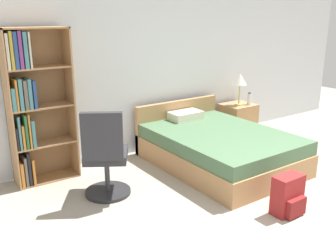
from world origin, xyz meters
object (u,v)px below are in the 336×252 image
(bookshelf, at_px, (31,104))
(table_lamp, at_px, (240,81))
(water_bottle, at_px, (249,99))
(bed, at_px, (217,147))
(nightstand, at_px, (237,120))
(backpack_red, at_px, (288,196))
(office_chair, at_px, (105,158))

(bookshelf, height_order, table_lamp, bookshelf)
(water_bottle, bearing_deg, bed, -153.66)
(bookshelf, bearing_deg, water_bottle, -3.49)
(bookshelf, relative_size, water_bottle, 9.10)
(nightstand, bearing_deg, water_bottle, -42.38)
(table_lamp, xyz_separation_m, backpack_red, (-1.45, -2.20, -0.78))
(water_bottle, bearing_deg, bookshelf, 176.51)
(bed, xyz_separation_m, nightstand, (1.17, 0.76, 0.03))
(office_chair, bearing_deg, nightstand, 15.47)
(table_lamp, bearing_deg, bed, -147.49)
(bed, xyz_separation_m, backpack_red, (-0.31, -1.47, -0.05))
(bed, bearing_deg, bookshelf, 159.02)
(bookshelf, bearing_deg, table_lamp, -2.24)
(nightstand, xyz_separation_m, water_bottle, (0.13, -0.12, 0.38))
(bookshelf, xyz_separation_m, table_lamp, (3.38, -0.13, -0.02))
(bed, bearing_deg, office_chair, -178.74)
(water_bottle, height_order, backpack_red, water_bottle)
(bookshelf, relative_size, backpack_red, 4.43)
(nightstand, distance_m, water_bottle, 0.42)
(table_lamp, relative_size, backpack_red, 1.23)
(bed, distance_m, water_bottle, 1.51)
(office_chair, bearing_deg, table_lamp, 14.95)
(office_chair, distance_m, table_lamp, 3.01)
(nightstand, xyz_separation_m, backpack_red, (-1.48, -2.24, -0.08))
(office_chair, height_order, table_lamp, table_lamp)
(nightstand, distance_m, table_lamp, 0.70)
(bed, relative_size, table_lamp, 3.92)
(office_chair, xyz_separation_m, nightstand, (2.89, 0.80, -0.21))
(office_chair, bearing_deg, bookshelf, 119.93)
(nightstand, xyz_separation_m, table_lamp, (-0.03, -0.04, 0.70))
(backpack_red, bearing_deg, table_lamp, 56.59)
(bookshelf, distance_m, office_chair, 1.16)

